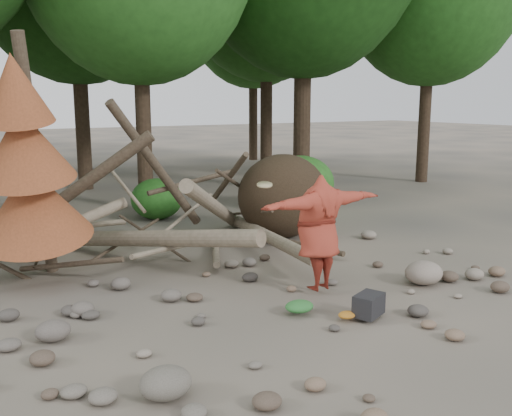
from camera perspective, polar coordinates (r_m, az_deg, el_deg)
ground at (r=8.79m, az=3.88°, el=-10.74°), size 120.00×120.00×0.00m
deadfall_pile at (r=13.03m, az=0.71°, el=0.76°), size 8.55×5.24×3.30m
dead_conifer at (r=10.27m, az=-21.86°, el=3.81°), size 2.06×2.16×4.35m
bush_mid at (r=15.74m, az=-9.90°, el=0.90°), size 1.40×1.40×1.12m
bush_right at (r=16.95m, az=4.46°, el=2.56°), size 2.00×2.00×1.60m
frisbee_thrower at (r=9.52m, az=6.29°, el=-2.45°), size 2.41×0.77×1.94m
backpack at (r=8.77m, az=11.19°, el=-9.84°), size 0.57×0.49×0.32m
cloth_green at (r=8.81m, az=4.36°, el=-10.09°), size 0.45×0.38×0.17m
cloth_orange at (r=8.67m, az=9.08°, el=-10.82°), size 0.28×0.23×0.10m
boulder_front_left at (r=6.59m, az=-9.03°, el=-16.89°), size 0.59×0.53×0.35m
boulder_mid_right at (r=10.57m, az=16.43°, el=-6.23°), size 0.69×0.62×0.41m
boulder_mid_left at (r=8.36m, az=-19.64°, el=-11.48°), size 0.47×0.43×0.28m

